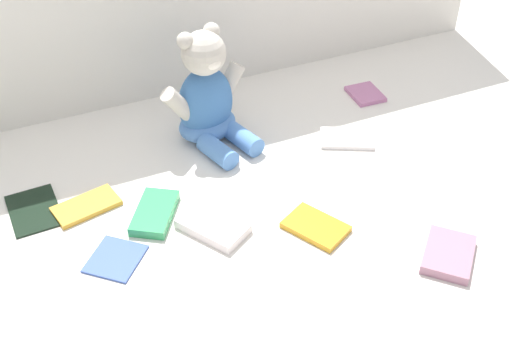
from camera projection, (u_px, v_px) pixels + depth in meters
The scene contains 11 objects.
ground_plane at pixel (238, 180), 1.44m from camera, with size 3.20×3.20×0.00m, color silver.
teddy_bear at pixel (206, 100), 1.50m from camera, with size 0.23×0.23×0.27m.
book_case_1 at pixel (115, 258), 1.25m from camera, with size 0.09×0.10×0.01m, color #3B57A6.
book_case_2 at pixel (347, 139), 1.55m from camera, with size 0.08×0.12×0.01m, color silver.
book_case_3 at pixel (34, 209), 1.35m from camera, with size 0.10×0.14×0.01m, color black.
book_case_4 at pixel (213, 226), 1.31m from camera, with size 0.08×0.14×0.02m, color white.
book_case_5 at pixel (86, 206), 1.36m from camera, with size 0.07×0.13×0.01m, color gold.
book_case_6 at pixel (316, 227), 1.31m from camera, with size 0.08×0.12×0.01m, color gold.
book_case_7 at pixel (449, 254), 1.25m from camera, with size 0.09×0.12×0.02m, color #A47084.
book_case_8 at pixel (365, 94), 1.70m from camera, with size 0.08×0.09×0.01m, color #B76B9A.
book_case_9 at pixel (155, 213), 1.34m from camera, with size 0.07×0.13×0.02m, color #33A15B.
Camera 1 is at (-0.41, -1.03, 0.91)m, focal length 46.49 mm.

